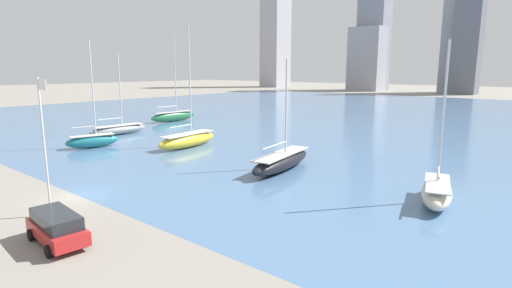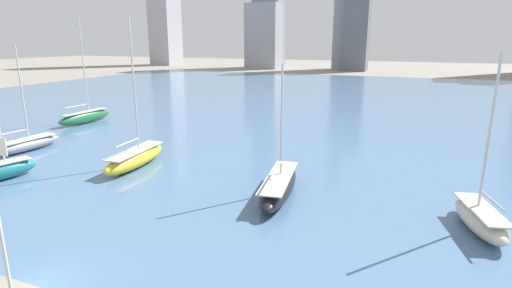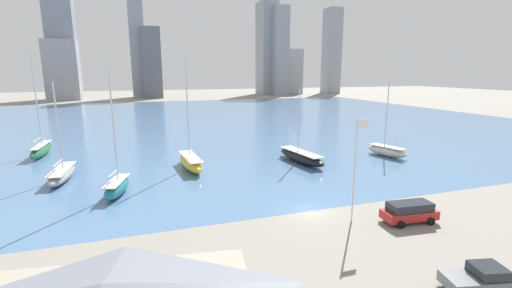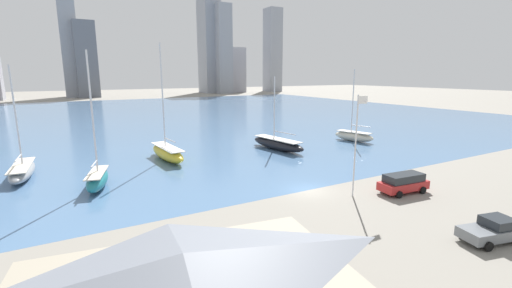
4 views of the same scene
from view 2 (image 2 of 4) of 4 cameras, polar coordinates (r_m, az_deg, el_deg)
The scene contains 10 objects.
ground_plane at distance 25.71m, azimuth -28.32°, elevation -17.62°, with size 500.00×500.00×0.00m, color gray.
harbor_water at distance 85.99m, azimuth 10.00°, elevation 5.76°, with size 180.00×140.00×0.00m.
flag_pole at distance 19.58m, azimuth -32.49°, elevation -10.98°, with size 1.24×0.14×9.62m.
distant_city_skyline at distance 186.38m, azimuth 15.27°, elevation 18.33°, with size 223.31×23.38×68.37m.
sailboat_black at distance 34.38m, azimuth 3.29°, elevation -5.91°, with size 4.10×11.23×11.08m.
sailboat_green at distance 69.70m, azimuth -23.21°, elevation 3.65°, with size 2.05×10.26×16.79m.
sailboat_cream at distance 32.37m, azimuth 29.39°, elevation -9.18°, with size 4.01×7.55×12.20m.
sailboat_teal at distance 45.15m, azimuth -32.70°, elevation -3.12°, with size 3.40×6.82×13.72m.
sailboat_yellow at distance 43.66m, azimuth -16.85°, elevation -1.87°, with size 3.10×10.04×15.40m.
sailboat_gray at distance 55.28m, azimuth -30.22°, elevation -0.06°, with size 2.74×9.50×12.43m.
Camera 2 is at (17.91, -13.10, 12.99)m, focal length 28.00 mm.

